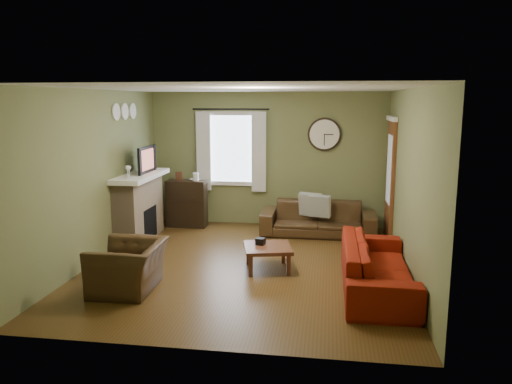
# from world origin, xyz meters

# --- Properties ---
(floor) EXTENTS (4.60, 5.20, 0.00)m
(floor) POSITION_xyz_m (0.00, 0.00, 0.00)
(floor) COLOR #493115
(floor) RESTS_ON ground
(ceiling) EXTENTS (4.60, 5.20, 0.00)m
(ceiling) POSITION_xyz_m (0.00, 0.00, 2.60)
(ceiling) COLOR white
(ceiling) RESTS_ON ground
(wall_left) EXTENTS (0.00, 5.20, 2.60)m
(wall_left) POSITION_xyz_m (-2.30, 0.00, 1.30)
(wall_left) COLOR olive
(wall_left) RESTS_ON ground
(wall_right) EXTENTS (0.00, 5.20, 2.60)m
(wall_right) POSITION_xyz_m (2.30, 0.00, 1.30)
(wall_right) COLOR olive
(wall_right) RESTS_ON ground
(wall_back) EXTENTS (4.60, 0.00, 2.60)m
(wall_back) POSITION_xyz_m (0.00, 2.60, 1.30)
(wall_back) COLOR olive
(wall_back) RESTS_ON ground
(wall_front) EXTENTS (4.60, 0.00, 2.60)m
(wall_front) POSITION_xyz_m (0.00, -2.60, 1.30)
(wall_front) COLOR olive
(wall_front) RESTS_ON ground
(fireplace) EXTENTS (0.40, 1.40, 1.10)m
(fireplace) POSITION_xyz_m (-2.10, 1.15, 0.55)
(fireplace) COLOR tan
(fireplace) RESTS_ON floor
(firebox) EXTENTS (0.04, 0.60, 0.55)m
(firebox) POSITION_xyz_m (-1.91, 1.15, 0.30)
(firebox) COLOR black
(firebox) RESTS_ON fireplace
(mantel) EXTENTS (0.58, 1.60, 0.08)m
(mantel) POSITION_xyz_m (-2.07, 1.15, 1.14)
(mantel) COLOR white
(mantel) RESTS_ON fireplace
(tv) EXTENTS (0.08, 0.60, 0.35)m
(tv) POSITION_xyz_m (-2.05, 1.30, 1.35)
(tv) COLOR black
(tv) RESTS_ON mantel
(tv_screen) EXTENTS (0.02, 0.62, 0.36)m
(tv_screen) POSITION_xyz_m (-1.97, 1.30, 1.41)
(tv_screen) COLOR #994C3F
(tv_screen) RESTS_ON mantel
(medallion_left) EXTENTS (0.28, 0.28, 0.03)m
(medallion_left) POSITION_xyz_m (-2.28, 0.80, 2.25)
(medallion_left) COLOR white
(medallion_left) RESTS_ON wall_left
(medallion_mid) EXTENTS (0.28, 0.28, 0.03)m
(medallion_mid) POSITION_xyz_m (-2.28, 1.15, 2.25)
(medallion_mid) COLOR white
(medallion_mid) RESTS_ON wall_left
(medallion_right) EXTENTS (0.28, 0.28, 0.03)m
(medallion_right) POSITION_xyz_m (-2.28, 1.50, 2.25)
(medallion_right) COLOR white
(medallion_right) RESTS_ON wall_left
(window_pane) EXTENTS (1.00, 0.02, 1.30)m
(window_pane) POSITION_xyz_m (-0.70, 2.58, 1.50)
(window_pane) COLOR silver
(window_pane) RESTS_ON wall_back
(curtain_rod) EXTENTS (0.03, 0.03, 1.50)m
(curtain_rod) POSITION_xyz_m (-0.70, 2.48, 2.27)
(curtain_rod) COLOR black
(curtain_rod) RESTS_ON wall_back
(curtain_left) EXTENTS (0.28, 0.04, 1.55)m
(curtain_left) POSITION_xyz_m (-1.25, 2.48, 1.45)
(curtain_left) COLOR silver
(curtain_left) RESTS_ON wall_back
(curtain_right) EXTENTS (0.28, 0.04, 1.55)m
(curtain_right) POSITION_xyz_m (-0.15, 2.48, 1.45)
(curtain_right) COLOR silver
(curtain_right) RESTS_ON wall_back
(wall_clock) EXTENTS (0.64, 0.06, 0.64)m
(wall_clock) POSITION_xyz_m (1.10, 2.55, 1.80)
(wall_clock) COLOR white
(wall_clock) RESTS_ON wall_back
(door) EXTENTS (0.05, 0.90, 2.10)m
(door) POSITION_xyz_m (2.27, 1.85, 1.05)
(door) COLOR brown
(door) RESTS_ON floor
(bookshelf) EXTENTS (0.77, 0.33, 0.91)m
(bookshelf) POSITION_xyz_m (-1.53, 2.17, 0.45)
(bookshelf) COLOR black
(bookshelf) RESTS_ON floor
(book) EXTENTS (0.24, 0.25, 0.02)m
(book) POSITION_xyz_m (-1.44, 2.22, 0.96)
(book) COLOR #512B1C
(book) RESTS_ON bookshelf
(sofa_brown) EXTENTS (2.08, 0.81, 0.61)m
(sofa_brown) POSITION_xyz_m (1.03, 1.93, 0.30)
(sofa_brown) COLOR #362413
(sofa_brown) RESTS_ON floor
(pillow_left) EXTENTS (0.42, 0.22, 0.40)m
(pillow_left) POSITION_xyz_m (1.05, 1.86, 0.55)
(pillow_left) COLOR gray
(pillow_left) RESTS_ON sofa_brown
(pillow_right) EXTENTS (0.44, 0.25, 0.42)m
(pillow_right) POSITION_xyz_m (0.88, 1.98, 0.55)
(pillow_right) COLOR gray
(pillow_right) RESTS_ON sofa_brown
(sofa_red) EXTENTS (0.86, 2.20, 0.64)m
(sofa_red) POSITION_xyz_m (1.85, -0.70, 0.32)
(sofa_red) COLOR maroon
(sofa_red) RESTS_ON floor
(armchair) EXTENTS (0.87, 0.99, 0.63)m
(armchair) POSITION_xyz_m (-1.34, -1.18, 0.31)
(armchair) COLOR #362413
(armchair) RESTS_ON floor
(coffee_table) EXTENTS (0.80, 0.80, 0.35)m
(coffee_table) POSITION_xyz_m (0.35, -0.13, 0.18)
(coffee_table) COLOR #512B1C
(coffee_table) RESTS_ON floor
(tissue_box) EXTENTS (0.15, 0.15, 0.10)m
(tissue_box) POSITION_xyz_m (0.24, -0.07, 0.40)
(tissue_box) COLOR black
(tissue_box) RESTS_ON coffee_table
(wine_glass_a) EXTENTS (0.07, 0.07, 0.21)m
(wine_glass_a) POSITION_xyz_m (-2.05, 0.61, 1.29)
(wine_glass_a) COLOR white
(wine_glass_a) RESTS_ON mantel
(wine_glass_b) EXTENTS (0.07, 0.07, 0.20)m
(wine_glass_b) POSITION_xyz_m (-2.05, 0.68, 1.28)
(wine_glass_b) COLOR white
(wine_glass_b) RESTS_ON mantel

